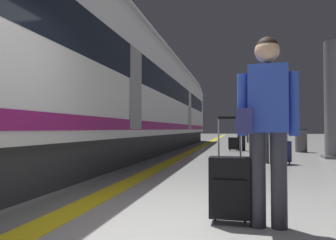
{
  "coord_description": "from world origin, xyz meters",
  "views": [
    {
      "loc": [
        0.84,
        -2.85,
        0.9
      ],
      "look_at": [
        -0.74,
        4.49,
        1.11
      ],
      "focal_mm": 33.98,
      "sensor_mm": 36.0,
      "label": 1
    }
  ],
  "objects_px": {
    "passenger_near": "(269,127)",
    "suitcase_near": "(283,151)",
    "suitcase_mid": "(234,143)",
    "platform_pillar": "(332,102)",
    "high_speed_train": "(134,88)",
    "waste_bin": "(301,140)",
    "duffel_bag_far": "(254,141)",
    "passenger_far": "(249,129)",
    "passenger_mid": "(241,127)",
    "rolling_suitcase_foreground": "(230,187)",
    "traveller_foreground": "(266,117)"
  },
  "relations": [
    {
      "from": "passenger_near",
      "to": "suitcase_near",
      "type": "relative_size",
      "value": 1.63
    },
    {
      "from": "suitcase_mid",
      "to": "platform_pillar",
      "type": "bearing_deg",
      "value": -43.84
    },
    {
      "from": "passenger_near",
      "to": "suitcase_near",
      "type": "height_order",
      "value": "passenger_near"
    },
    {
      "from": "high_speed_train",
      "to": "waste_bin",
      "type": "height_order",
      "value": "high_speed_train"
    },
    {
      "from": "duffel_bag_far",
      "to": "passenger_near",
      "type": "bearing_deg",
      "value": -91.22
    },
    {
      "from": "suitcase_mid",
      "to": "passenger_far",
      "type": "distance_m",
      "value": 8.26
    },
    {
      "from": "passenger_mid",
      "to": "platform_pillar",
      "type": "relative_size",
      "value": 0.48
    },
    {
      "from": "passenger_near",
      "to": "passenger_far",
      "type": "relative_size",
      "value": 1.02
    },
    {
      "from": "passenger_mid",
      "to": "platform_pillar",
      "type": "bearing_deg",
      "value": -48.4
    },
    {
      "from": "suitcase_mid",
      "to": "waste_bin",
      "type": "height_order",
      "value": "waste_bin"
    },
    {
      "from": "duffel_bag_far",
      "to": "waste_bin",
      "type": "relative_size",
      "value": 0.48
    },
    {
      "from": "platform_pillar",
      "to": "suitcase_near",
      "type": "bearing_deg",
      "value": -131.78
    },
    {
      "from": "rolling_suitcase_foreground",
      "to": "passenger_near",
      "type": "bearing_deg",
      "value": 80.74
    },
    {
      "from": "traveller_foreground",
      "to": "passenger_near",
      "type": "bearing_deg",
      "value": 84.12
    },
    {
      "from": "passenger_mid",
      "to": "passenger_far",
      "type": "relative_size",
      "value": 1.1
    },
    {
      "from": "platform_pillar",
      "to": "waste_bin",
      "type": "distance_m",
      "value": 2.96
    },
    {
      "from": "high_speed_train",
      "to": "waste_bin",
      "type": "relative_size",
      "value": 30.4
    },
    {
      "from": "passenger_near",
      "to": "suitcase_mid",
      "type": "xyz_separation_m",
      "value": [
        -0.97,
        4.66,
        -0.65
      ]
    },
    {
      "from": "traveller_foreground",
      "to": "waste_bin",
      "type": "height_order",
      "value": "traveller_foreground"
    },
    {
      "from": "high_speed_train",
      "to": "traveller_foreground",
      "type": "distance_m",
      "value": 9.77
    },
    {
      "from": "passenger_far",
      "to": "passenger_near",
      "type": "bearing_deg",
      "value": -89.77
    },
    {
      "from": "suitcase_mid",
      "to": "passenger_far",
      "type": "height_order",
      "value": "passenger_far"
    },
    {
      "from": "passenger_near",
      "to": "passenger_mid",
      "type": "distance_m",
      "value": 4.84
    },
    {
      "from": "passenger_far",
      "to": "suitcase_near",
      "type": "bearing_deg",
      "value": -88.39
    },
    {
      "from": "high_speed_train",
      "to": "passenger_far",
      "type": "relative_size",
      "value": 17.64
    },
    {
      "from": "high_speed_train",
      "to": "passenger_near",
      "type": "relative_size",
      "value": 17.25
    },
    {
      "from": "high_speed_train",
      "to": "suitcase_mid",
      "type": "relative_size",
      "value": 49.98
    },
    {
      "from": "traveller_foreground",
      "to": "passenger_far",
      "type": "height_order",
      "value": "traveller_foreground"
    },
    {
      "from": "duffel_bag_far",
      "to": "passenger_far",
      "type": "bearing_deg",
      "value": 152.22
    },
    {
      "from": "suitcase_mid",
      "to": "high_speed_train",
      "type": "bearing_deg",
      "value": -156.44
    },
    {
      "from": "traveller_foreground",
      "to": "suitcase_near",
      "type": "height_order",
      "value": "traveller_foreground"
    },
    {
      "from": "traveller_foreground",
      "to": "duffel_bag_far",
      "type": "relative_size",
      "value": 3.99
    },
    {
      "from": "high_speed_train",
      "to": "platform_pillar",
      "type": "distance_m",
      "value": 6.92
    },
    {
      "from": "passenger_mid",
      "to": "duffel_bag_far",
      "type": "relative_size",
      "value": 3.92
    },
    {
      "from": "high_speed_train",
      "to": "waste_bin",
      "type": "distance_m",
      "value": 6.83
    },
    {
      "from": "suitcase_near",
      "to": "suitcase_mid",
      "type": "height_order",
      "value": "suitcase_near"
    },
    {
      "from": "suitcase_near",
      "to": "duffel_bag_far",
      "type": "height_order",
      "value": "suitcase_near"
    },
    {
      "from": "suitcase_near",
      "to": "waste_bin",
      "type": "height_order",
      "value": "suitcase_near"
    },
    {
      "from": "traveller_foreground",
      "to": "passenger_mid",
      "type": "relative_size",
      "value": 1.02
    },
    {
      "from": "rolling_suitcase_foreground",
      "to": "waste_bin",
      "type": "relative_size",
      "value": 1.12
    },
    {
      "from": "rolling_suitcase_foreground",
      "to": "passenger_far",
      "type": "relative_size",
      "value": 0.65
    },
    {
      "from": "rolling_suitcase_foreground",
      "to": "suitcase_near",
      "type": "height_order",
      "value": "rolling_suitcase_foreground"
    },
    {
      "from": "passenger_far",
      "to": "suitcase_mid",
      "type": "bearing_deg",
      "value": -96.38
    },
    {
      "from": "passenger_mid",
      "to": "platform_pillar",
      "type": "distance_m",
      "value": 4.08
    },
    {
      "from": "passenger_far",
      "to": "duffel_bag_far",
      "type": "relative_size",
      "value": 3.56
    },
    {
      "from": "passenger_far",
      "to": "platform_pillar",
      "type": "height_order",
      "value": "platform_pillar"
    },
    {
      "from": "passenger_mid",
      "to": "suitcase_mid",
      "type": "height_order",
      "value": "passenger_mid"
    },
    {
      "from": "passenger_near",
      "to": "traveller_foreground",
      "type": "bearing_deg",
      "value": -95.88
    },
    {
      "from": "traveller_foreground",
      "to": "rolling_suitcase_foreground",
      "type": "height_order",
      "value": "traveller_foreground"
    },
    {
      "from": "high_speed_train",
      "to": "suitcase_mid",
      "type": "bearing_deg",
      "value": 23.56
    }
  ]
}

